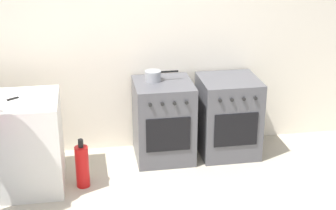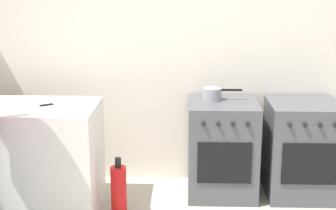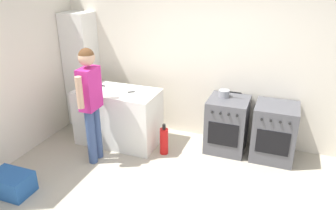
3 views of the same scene
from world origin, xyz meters
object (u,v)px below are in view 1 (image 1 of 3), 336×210
at_px(pot, 153,76).
at_px(fire_extinguisher, 82,166).
at_px(oven_left, 164,121).
at_px(oven_right, 228,116).
at_px(knife_carving, 22,96).

distance_m(pot, fire_extinguisher, 1.18).
distance_m(oven_left, oven_right, 0.71).
height_order(oven_right, pot, pot).
bearing_deg(knife_carving, pot, 16.87).
bearing_deg(oven_right, oven_left, -180.00).
bearing_deg(oven_right, pot, 174.48).
relative_size(pot, fire_extinguisher, 0.70).
distance_m(pot, knife_carving, 1.34).
xyz_separation_m(oven_right, pot, (-0.80, 0.08, 0.48)).
relative_size(knife_carving, fire_extinguisher, 0.59).
xyz_separation_m(pot, knife_carving, (-1.28, -0.39, -0.00)).
bearing_deg(fire_extinguisher, oven_right, 16.87).
bearing_deg(oven_right, knife_carving, -171.47).
height_order(oven_left, pot, pot).
bearing_deg(fire_extinguisher, knife_carving, 161.84).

